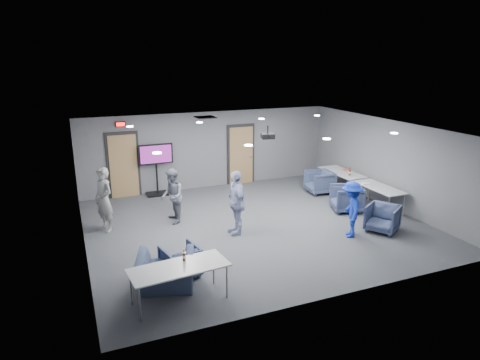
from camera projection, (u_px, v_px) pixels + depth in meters
name	position (u px, v px, depth m)	size (l,w,h in m)	color
floor	(255.00, 225.00, 12.00)	(9.00, 9.00, 0.00)	#3D4145
ceiling	(256.00, 129.00, 11.25)	(9.00, 9.00, 0.00)	white
wall_back	(209.00, 150.00, 15.17)	(9.00, 0.02, 2.70)	slate
wall_front	(343.00, 232.00, 8.07)	(9.00, 0.02, 2.70)	slate
wall_left	(80.00, 199.00, 9.98)	(0.02, 8.00, 2.70)	slate
wall_right	(388.00, 163.00, 13.26)	(0.02, 8.00, 2.70)	slate
door_left	(124.00, 166.00, 14.12)	(1.06, 0.17, 2.24)	black
door_right	(241.00, 155.00, 15.65)	(1.06, 0.17, 2.24)	black
exit_sign	(120.00, 124.00, 13.71)	(0.32, 0.08, 0.16)	black
hvac_diffuser	(205.00, 117.00, 13.55)	(0.60, 0.60, 0.03)	black
downlights	(256.00, 130.00, 11.25)	(6.18, 3.78, 0.02)	white
person_a	(104.00, 200.00, 11.36)	(0.64, 0.42, 1.75)	gray
person_b	(172.00, 196.00, 11.95)	(0.76, 0.59, 1.57)	slate
person_c	(236.00, 202.00, 11.20)	(1.01, 0.42, 1.72)	#A0A8CE
person_d	(351.00, 209.00, 11.04)	(0.96, 0.55, 1.49)	#1A33AC
chair_right_a	(319.00, 182.00, 14.69)	(0.83, 0.85, 0.78)	#3E4B6C
chair_right_b	(347.00, 198.00, 12.97)	(0.84, 0.87, 0.79)	#384160
chair_right_c	(382.00, 218.00, 11.47)	(0.78, 0.80, 0.73)	#394464
chair_front_a	(180.00, 261.00, 9.12)	(0.73, 0.75, 0.68)	#394363
chair_front_b	(166.00, 271.00, 8.64)	(1.13, 0.98, 0.73)	#384561
table_right_a	(342.00, 173.00, 14.69)	(0.77, 1.85, 0.73)	#B5B8BA
table_right_b	(379.00, 188.00, 13.00)	(0.72, 1.72, 0.73)	#B5B8BA
table_front_left	(179.00, 269.00, 8.07)	(1.94, 0.97, 0.73)	#B5B8BA
bottle_front	(184.00, 256.00, 8.27)	(0.06, 0.06, 0.24)	#612610
bottle_right	(350.00, 172.00, 14.21)	(0.07, 0.07, 0.28)	#612610
snack_box	(346.00, 170.00, 14.85)	(0.20, 0.13, 0.04)	#CE5033
wrapper	(366.00, 184.00, 13.21)	(0.25, 0.17, 0.06)	white
tv_stand	(156.00, 166.00, 14.33)	(1.14, 0.54, 1.75)	black
projector	(268.00, 136.00, 11.95)	(0.40, 0.37, 0.36)	black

